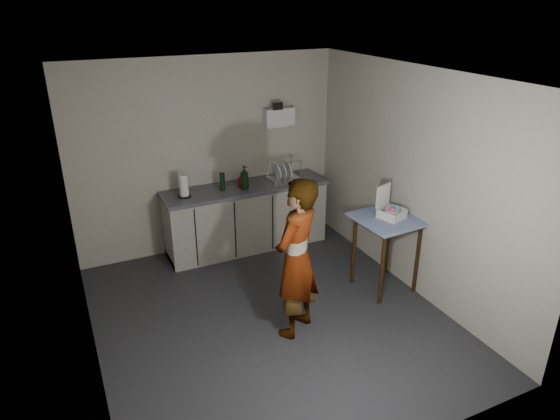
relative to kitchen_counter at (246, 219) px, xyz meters
name	(u,v)px	position (x,y,z in m)	size (l,w,h in m)	color
ground	(270,318)	(-0.40, -1.70, -0.43)	(4.00, 4.00, 0.00)	#2A2A2F
wall_back	(208,156)	(-0.40, 0.29, 0.87)	(3.60, 0.02, 2.60)	beige
wall_right	(413,183)	(1.39, -1.70, 0.87)	(0.02, 4.00, 2.60)	beige
wall_left	(79,245)	(-2.19, -1.70, 0.87)	(0.02, 4.00, 2.60)	beige
ceiling	(268,77)	(-0.40, -1.70, 2.17)	(3.60, 4.00, 0.01)	silver
kitchen_counter	(246,219)	(0.00, 0.00, 0.00)	(2.24, 0.62, 0.91)	black
wall_shelf	(278,117)	(0.60, 0.22, 1.32)	(0.42, 0.18, 0.37)	white
side_table	(388,227)	(1.10, -1.69, 0.38)	(0.75, 0.75, 0.92)	#32200B
standing_man	(297,259)	(-0.24, -2.00, 0.42)	(0.62, 0.41, 1.70)	#B2A593
soap_bottle	(244,177)	(-0.04, -0.08, 0.64)	(0.12, 0.12, 0.31)	black
soda_can	(241,182)	(-0.06, 0.01, 0.55)	(0.07, 0.07, 0.13)	red
dark_bottle	(222,182)	(-0.33, -0.03, 0.60)	(0.07, 0.07, 0.24)	black
paper_towel	(184,186)	(-0.84, -0.03, 0.62)	(0.17, 0.17, 0.30)	black
dish_rack	(284,175)	(0.58, 0.02, 0.55)	(0.42, 0.32, 0.29)	silver
bakery_box	(391,211)	(1.12, -1.69, 0.58)	(0.34, 0.34, 0.37)	white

